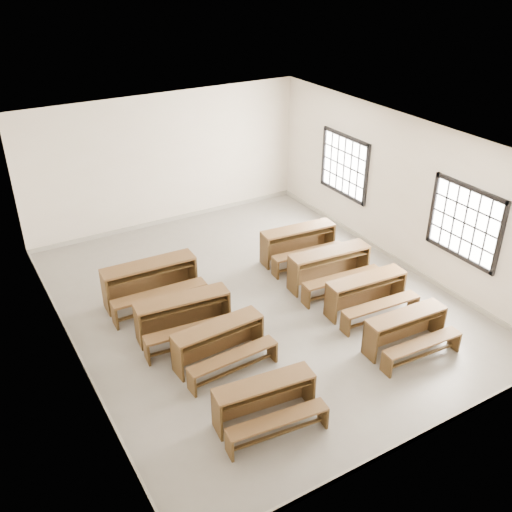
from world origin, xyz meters
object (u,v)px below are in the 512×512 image
desk_set_4 (407,329)px  desk_set_6 (330,266)px  desk_set_0 (266,399)px  desk_set_5 (367,292)px  desk_set_2 (184,314)px  desk_set_7 (299,242)px  desk_set_1 (220,341)px  desk_set_3 (151,280)px

desk_set_4 → desk_set_6: size_ratio=0.87×
desk_set_0 → desk_set_5: size_ratio=0.96×
desk_set_4 → desk_set_6: 2.33m
desk_set_2 → desk_set_7: desk_set_2 is taller
desk_set_2 → desk_set_6: bearing=6.6°
desk_set_1 → desk_set_2: bearing=98.7°
desk_set_2 → desk_set_4: bearing=-30.3°
desk_set_1 → desk_set_4: bearing=-26.8°
desk_set_0 → desk_set_5: bearing=31.4°
desk_set_5 → desk_set_6: desk_set_6 is taller
desk_set_7 → desk_set_4: bearing=-87.7°
desk_set_1 → desk_set_3: 2.33m
desk_set_1 → desk_set_4: desk_set_1 is taller
desk_set_0 → desk_set_7: bearing=56.4°
desk_set_2 → desk_set_5: (3.28, -1.05, -0.02)m
desk_set_6 → desk_set_5: bearing=-83.5°
desk_set_5 → desk_set_6: bearing=95.6°
desk_set_1 → desk_set_4: 3.19m
desk_set_1 → desk_set_3: desk_set_3 is taller
desk_set_3 → desk_set_6: (3.35, -1.27, -0.03)m
desk_set_5 → desk_set_4: bearing=-93.4°
desk_set_1 → desk_set_7: bearing=32.9°
desk_set_1 → desk_set_2: desk_set_2 is taller
desk_set_7 → desk_set_1: bearing=-138.9°
desk_set_2 → desk_set_3: desk_set_3 is taller
desk_set_0 → desk_set_3: 3.85m
desk_set_1 → desk_set_6: 3.22m
desk_set_0 → desk_set_2: bearing=99.8°
desk_set_5 → desk_set_7: bearing=93.3°
desk_set_0 → desk_set_6: (3.09, 2.57, 0.05)m
desk_set_6 → desk_set_7: desk_set_6 is taller
desk_set_4 → desk_set_6: (0.12, 2.33, 0.05)m
desk_set_3 → desk_set_1: bearing=-80.4°
desk_set_4 → desk_set_6: bearing=90.2°
desk_set_2 → desk_set_7: size_ratio=1.01×
desk_set_2 → desk_set_4: (3.13, -2.27, -0.04)m
desk_set_0 → desk_set_1: bearing=94.5°
desk_set_2 → desk_set_5: bearing=-12.1°
desk_set_2 → desk_set_3: 1.33m
desk_set_4 → desk_set_7: size_ratio=0.89×
desk_set_3 → desk_set_0: bearing=-84.0°
desk_set_0 → desk_set_3: size_ratio=0.86×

